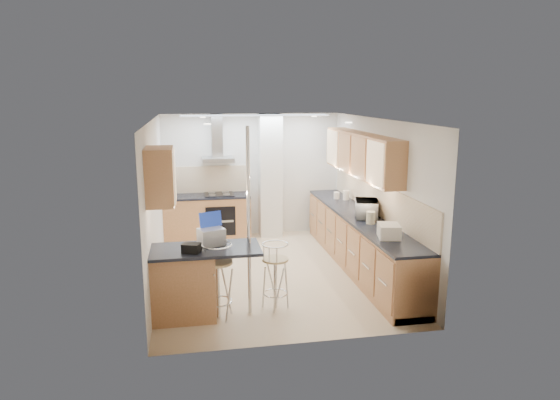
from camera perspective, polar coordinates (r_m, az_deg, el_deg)
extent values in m
plane|color=beige|center=(8.31, -1.03, -8.30)|extent=(4.80, 4.80, 0.00)
cube|color=silver|center=(10.30, -3.24, 2.88)|extent=(3.60, 0.04, 2.50)
cube|color=silver|center=(5.68, 2.90, -4.78)|extent=(3.60, 0.04, 2.50)
cube|color=silver|center=(7.88, -14.08, -0.34)|extent=(0.04, 4.80, 2.50)
cube|color=silver|center=(8.44, 11.09, 0.61)|extent=(0.04, 4.80, 2.50)
cube|color=white|center=(7.80, -1.10, 9.18)|extent=(3.60, 4.80, 0.02)
cube|color=#A37141|center=(8.65, 9.24, 5.19)|extent=(0.34, 3.00, 0.72)
cube|color=#A37141|center=(6.43, -13.57, 2.65)|extent=(0.34, 0.62, 0.72)
cube|color=#F3E5CC|center=(8.45, 10.97, 0.14)|extent=(0.03, 4.40, 0.56)
cube|color=#F3E5CC|center=(10.22, -8.52, 2.30)|extent=(1.70, 0.03, 0.56)
cube|color=silver|center=(10.15, -1.13, 2.76)|extent=(0.45, 0.40, 2.50)
cube|color=#A6A9AB|center=(9.94, -7.10, 4.62)|extent=(0.62, 0.48, 0.08)
cube|color=#A6A9AB|center=(10.03, -7.22, 7.22)|extent=(0.22, 0.20, 0.88)
cylinder|color=silver|center=(6.49, -3.60, -2.63)|extent=(0.05, 0.05, 2.50)
cube|color=black|center=(9.81, -6.80, -2.44)|extent=(0.58, 0.02, 0.58)
cube|color=black|center=(10.00, -6.98, 0.64)|extent=(0.58, 0.50, 0.02)
cube|color=tan|center=(9.58, -2.87, 9.62)|extent=(2.80, 0.35, 0.02)
cube|color=#A37141|center=(8.53, 8.99, -4.80)|extent=(0.60, 4.40, 0.88)
cube|color=black|center=(8.41, 9.09, -1.79)|extent=(0.63, 4.40, 0.04)
cube|color=#A37141|center=(10.10, -8.33, -2.11)|extent=(1.70, 0.60, 0.88)
cube|color=black|center=(10.00, -8.41, 0.44)|extent=(1.70, 0.63, 0.04)
cube|color=#A37141|center=(6.70, -8.63, -9.46)|extent=(1.35, 0.62, 0.90)
cube|color=black|center=(6.55, -8.76, -5.63)|extent=(1.47, 0.72, 0.04)
imported|color=white|center=(8.20, 9.88, -1.01)|extent=(0.49, 0.60, 0.29)
cube|color=#A6AAAE|center=(6.64, -7.85, -4.18)|extent=(0.38, 0.33, 0.22)
cube|color=black|center=(6.38, -10.11, -5.42)|extent=(0.26, 0.22, 0.12)
cylinder|color=white|center=(9.52, 7.56, 0.55)|extent=(0.13, 0.13, 0.18)
cylinder|color=white|center=(9.58, 6.48, 0.52)|extent=(0.12, 0.12, 0.13)
cylinder|color=beige|center=(7.84, 10.33, -2.00)|extent=(0.15, 0.15, 0.19)
cylinder|color=white|center=(8.16, 9.68, -1.64)|extent=(0.11, 0.11, 0.13)
cube|color=white|center=(7.14, 12.34, -3.48)|extent=(0.36, 0.42, 0.19)
cylinder|color=#A6A9AB|center=(9.95, -12.45, 0.93)|extent=(0.16, 0.16, 0.20)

